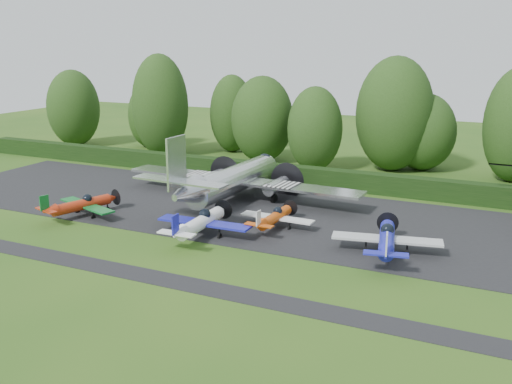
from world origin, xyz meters
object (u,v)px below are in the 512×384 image
at_px(transport_plane, 233,180).
at_px(light_plane_blue, 387,239).
at_px(light_plane_red, 82,205).
at_px(light_plane_white, 201,222).
at_px(light_plane_orange, 275,217).

bearing_deg(transport_plane, light_plane_blue, -28.00).
xyz_separation_m(transport_plane, light_plane_red, (-9.68, -9.68, -1.09)).
height_order(light_plane_red, light_plane_white, light_plane_white).
bearing_deg(light_plane_orange, light_plane_red, -167.78).
bearing_deg(light_plane_blue, light_plane_white, -159.51).
xyz_separation_m(light_plane_red, light_plane_white, (12.09, -0.30, 0.13)).
height_order(light_plane_red, light_plane_blue, light_plane_blue).
distance_m(transport_plane, light_plane_orange, 8.91).
height_order(transport_plane, light_plane_blue, transport_plane).
distance_m(transport_plane, light_plane_red, 13.73).
bearing_deg(light_plane_red, transport_plane, 27.14).
xyz_separation_m(light_plane_red, light_plane_blue, (25.96, 1.92, 0.15)).
relative_size(transport_plane, light_plane_orange, 3.75).
height_order(transport_plane, light_plane_red, transport_plane).
distance_m(light_plane_orange, light_plane_blue, 9.74).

